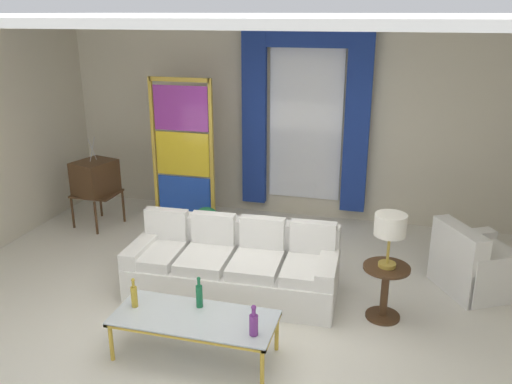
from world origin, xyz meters
TOP-DOWN VIEW (x-y plane):
  - ground_plane at (0.00, 0.00)m, footprint 16.00×16.00m
  - wall_rear at (0.00, 3.06)m, footprint 8.00×0.12m
  - ceiling_slab at (0.00, 0.80)m, footprint 8.00×7.60m
  - curtained_window at (0.16, 2.89)m, footprint 2.00×0.17m
  - couch_white_long at (-0.17, 0.40)m, footprint 2.37×1.01m
  - coffee_table at (-0.16, -0.86)m, footprint 1.51×0.63m
  - bottle_blue_decanter at (-0.77, -0.84)m, footprint 0.06×0.06m
  - bottle_crystal_tall at (-0.18, -0.69)m, footprint 0.06×0.06m
  - bottle_amber_squat at (0.44, -0.99)m, footprint 0.08×0.08m
  - vintage_tv at (-2.75, 1.78)m, footprint 0.64×0.70m
  - armchair_white at (2.49, 1.15)m, footprint 1.11×1.10m
  - stained_glass_divider at (-1.49, 2.14)m, footprint 0.95×0.05m
  - peacock_figurine at (-1.03, 1.71)m, footprint 0.44×0.60m
  - round_side_table at (1.51, 0.26)m, footprint 0.48×0.48m
  - table_lamp_brass at (1.51, 0.26)m, footprint 0.32×0.32m

SIDE VIEW (x-z plane):
  - ground_plane at x=0.00m, z-range 0.00..0.00m
  - peacock_figurine at x=-1.03m, z-range -0.03..0.47m
  - armchair_white at x=2.49m, z-range -0.11..0.69m
  - couch_white_long at x=-0.17m, z-range -0.12..0.74m
  - round_side_table at x=1.51m, z-range 0.06..0.65m
  - coffee_table at x=-0.16m, z-range 0.17..0.58m
  - bottle_amber_squat at x=0.44m, z-range 0.38..0.67m
  - bottle_blue_decanter at x=-0.77m, z-range 0.38..0.68m
  - bottle_crystal_tall at x=-0.18m, z-range 0.38..0.69m
  - vintage_tv at x=-2.75m, z-range 0.06..1.40m
  - table_lamp_brass at x=1.51m, z-range 0.74..1.31m
  - stained_glass_divider at x=-1.49m, z-range -0.04..2.16m
  - wall_rear at x=0.00m, z-range 0.00..3.00m
  - curtained_window at x=0.16m, z-range 0.39..3.09m
  - ceiling_slab at x=0.00m, z-range 3.00..3.04m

